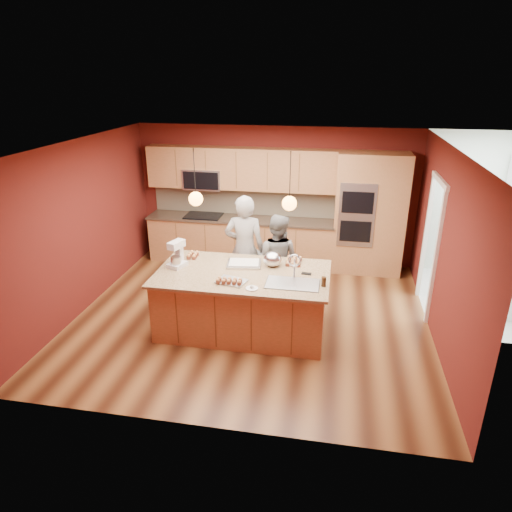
% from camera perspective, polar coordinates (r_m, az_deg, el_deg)
% --- Properties ---
extents(floor, '(5.50, 5.50, 0.00)m').
position_cam_1_polar(floor, '(7.38, -0.56, -7.53)').
color(floor, '#422010').
rests_on(floor, ground).
extents(ceiling, '(5.50, 5.50, 0.00)m').
position_cam_1_polar(ceiling, '(6.49, -0.65, 13.67)').
color(ceiling, silver).
rests_on(ceiling, ground).
extents(wall_back, '(5.50, 0.00, 5.50)m').
position_cam_1_polar(wall_back, '(9.18, 2.36, 7.57)').
color(wall_back, '#561713').
rests_on(wall_back, ground).
extents(wall_front, '(5.50, 0.00, 5.50)m').
position_cam_1_polar(wall_front, '(4.61, -6.53, -8.01)').
color(wall_front, '#561713').
rests_on(wall_front, ground).
extents(wall_left, '(0.00, 5.00, 5.00)m').
position_cam_1_polar(wall_left, '(7.80, -20.91, 3.44)').
color(wall_left, '#561713').
rests_on(wall_left, ground).
extents(wall_right, '(0.00, 5.00, 5.00)m').
position_cam_1_polar(wall_right, '(6.88, 22.50, 0.82)').
color(wall_right, '#561713').
rests_on(wall_right, ground).
extents(cabinet_run, '(3.74, 0.64, 2.30)m').
position_cam_1_polar(cabinet_run, '(9.15, -2.13, 5.15)').
color(cabinet_run, olive).
rests_on(cabinet_run, floor).
extents(oven_column, '(1.30, 0.62, 2.30)m').
position_cam_1_polar(oven_column, '(8.88, 13.98, 5.08)').
color(oven_column, olive).
rests_on(oven_column, floor).
extents(doorway_trim, '(0.08, 1.11, 2.20)m').
position_cam_1_polar(doorway_trim, '(7.71, 20.95, 0.87)').
color(doorway_trim, white).
rests_on(doorway_trim, wall_right).
extents(pendant_left, '(0.20, 0.20, 0.80)m').
position_cam_1_polar(pendant_left, '(6.45, -7.54, 7.13)').
color(pendant_left, black).
rests_on(pendant_left, ceiling).
extents(pendant_right, '(0.20, 0.20, 0.80)m').
position_cam_1_polar(pendant_right, '(6.19, 4.20, 6.61)').
color(pendant_right, black).
rests_on(pendant_right, ceiling).
extents(island, '(2.52, 1.41, 1.31)m').
position_cam_1_polar(island, '(6.84, -1.52, -5.56)').
color(island, olive).
rests_on(island, floor).
extents(person_left, '(0.69, 0.47, 1.83)m').
position_cam_1_polar(person_left, '(7.55, -1.43, 0.86)').
color(person_left, black).
rests_on(person_left, floor).
extents(person_right, '(0.86, 0.73, 1.54)m').
position_cam_1_polar(person_right, '(7.52, 2.60, -0.43)').
color(person_right, slate).
rests_on(person_right, floor).
extents(stand_mixer, '(0.29, 0.34, 0.40)m').
position_cam_1_polar(stand_mixer, '(6.90, -9.86, 0.05)').
color(stand_mixer, silver).
rests_on(stand_mixer, island).
extents(sheet_cake, '(0.55, 0.44, 0.05)m').
position_cam_1_polar(sheet_cake, '(6.90, -1.51, -0.95)').
color(sheet_cake, silver).
rests_on(sheet_cake, island).
extents(cooling_rack, '(0.46, 0.38, 0.02)m').
position_cam_1_polar(cooling_rack, '(6.37, -3.09, -3.15)').
color(cooling_rack, '#AFB3B7').
rests_on(cooling_rack, island).
extents(mixing_bowl, '(0.28, 0.28, 0.24)m').
position_cam_1_polar(mixing_bowl, '(6.84, 2.09, -0.37)').
color(mixing_bowl, silver).
rests_on(mixing_bowl, island).
extents(plate, '(0.17, 0.17, 0.01)m').
position_cam_1_polar(plate, '(6.16, -0.52, -4.07)').
color(plate, silver).
rests_on(plate, island).
extents(tumbler, '(0.07, 0.07, 0.13)m').
position_cam_1_polar(tumbler, '(6.28, 8.45, -3.19)').
color(tumbler, '#311D0E').
rests_on(tumbler, island).
extents(phone, '(0.15, 0.09, 0.01)m').
position_cam_1_polar(phone, '(6.64, 6.31, -2.20)').
color(phone, black).
rests_on(phone, island).
extents(cupcakes_left, '(0.17, 0.26, 0.08)m').
position_cam_1_polar(cupcakes_left, '(7.25, -7.91, 0.14)').
color(cupcakes_left, '#C08047').
rests_on(cupcakes_left, island).
extents(cupcakes_rack, '(0.37, 0.15, 0.07)m').
position_cam_1_polar(cupcakes_rack, '(6.28, -3.39, -3.10)').
color(cupcakes_rack, '#C08047').
rests_on(cupcakes_rack, island).
extents(cupcakes_right, '(0.24, 0.32, 0.07)m').
position_cam_1_polar(cupcakes_right, '(6.97, 4.75, -0.65)').
color(cupcakes_right, '#C08047').
rests_on(cupcakes_right, island).
extents(dryer, '(0.60, 0.62, 0.92)m').
position_cam_1_polar(dryer, '(8.96, 28.77, -1.63)').
color(dryer, silver).
rests_on(dryer, floor).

